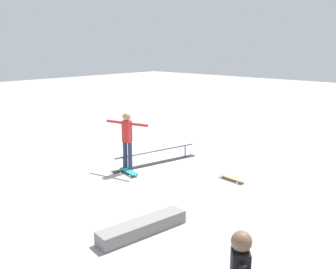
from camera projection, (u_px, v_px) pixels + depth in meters
ground_plane at (161, 163)px, 11.46m from camera, size 60.00×60.00×0.00m
grind_rail at (156, 158)px, 11.42m from camera, size 2.98×0.87×0.42m
skate_ledge at (143, 227)px, 7.17m from camera, size 1.93×0.67×0.26m
skater_main at (127, 137)px, 10.54m from camera, size 0.39×1.37×1.73m
skateboard_main at (129, 171)px, 10.52m from camera, size 0.37×0.82×0.09m
loose_skateboard_natural at (232, 178)px, 10.01m from camera, size 0.32×0.82×0.09m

